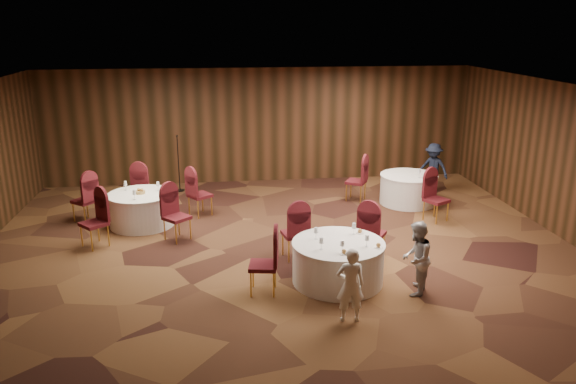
{
  "coord_description": "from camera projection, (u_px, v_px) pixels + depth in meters",
  "views": [
    {
      "loc": [
        -1.17,
        -10.58,
        4.43
      ],
      "look_at": [
        0.2,
        0.2,
        1.1
      ],
      "focal_mm": 35.0,
      "sensor_mm": 36.0,
      "label": 1
    }
  ],
  "objects": [
    {
      "name": "tabletop_right",
      "position": [
        419.0,
        171.0,
        13.71
      ],
      "size": [
        0.08,
        0.08,
        0.22
      ],
      "color": "silver",
      "rests_on": "table_right"
    },
    {
      "name": "chairs_main",
      "position": [
        312.0,
        243.0,
        10.35
      ],
      "size": [
        2.87,
        1.98,
        1.0
      ],
      "color": "#460E1C",
      "rests_on": "ground"
    },
    {
      "name": "table_left",
      "position": [
        142.0,
        209.0,
        12.59
      ],
      "size": [
        1.46,
        1.46,
        0.74
      ],
      "color": "white",
      "rests_on": "ground"
    },
    {
      "name": "man_c",
      "position": [
        433.0,
        168.0,
        14.98
      ],
      "size": [
        0.95,
        0.95,
        1.32
      ],
      "primitive_type": "imported",
      "rotation": [
        0.0,
        0.0,
        5.5
      ],
      "color": "black",
      "rests_on": "ground"
    },
    {
      "name": "ground",
      "position": [
        280.0,
        247.0,
        11.47
      ],
      "size": [
        12.0,
        12.0,
        0.0
      ],
      "primitive_type": "plane",
      "color": "black",
      "rests_on": "ground"
    },
    {
      "name": "tabletop_main",
      "position": [
        349.0,
        239.0,
        9.62
      ],
      "size": [
        1.1,
        1.05,
        0.22
      ],
      "color": "silver",
      "rests_on": "table_main"
    },
    {
      "name": "chairs_left",
      "position": [
        141.0,
        204.0,
        12.54
      ],
      "size": [
        3.32,
        3.08,
        1.0
      ],
      "color": "#460E1C",
      "rests_on": "ground"
    },
    {
      "name": "table_main",
      "position": [
        338.0,
        262.0,
        9.83
      ],
      "size": [
        1.62,
        1.62,
        0.74
      ],
      "color": "white",
      "rests_on": "ground"
    },
    {
      "name": "mic_stand",
      "position": [
        179.0,
        175.0,
        15.1
      ],
      "size": [
        0.24,
        0.24,
        1.53
      ],
      "color": "black",
      "rests_on": "ground"
    },
    {
      "name": "room_shell",
      "position": [
        279.0,
        153.0,
        10.9
      ],
      "size": [
        12.0,
        12.0,
        12.0
      ],
      "color": "silver",
      "rests_on": "ground"
    },
    {
      "name": "table_right",
      "position": [
        408.0,
        189.0,
        14.09
      ],
      "size": [
        1.42,
        1.42,
        0.74
      ],
      "color": "white",
      "rests_on": "ground"
    },
    {
      "name": "tabletop_left",
      "position": [
        140.0,
        190.0,
        12.46
      ],
      "size": [
        0.81,
        0.81,
        0.22
      ],
      "color": "silver",
      "rests_on": "table_left"
    },
    {
      "name": "chairs_right",
      "position": [
        394.0,
        190.0,
        13.57
      ],
      "size": [
        2.17,
        2.45,
        1.0
      ],
      "color": "#460E1C",
      "rests_on": "ground"
    },
    {
      "name": "woman_a",
      "position": [
        350.0,
        285.0,
        8.48
      ],
      "size": [
        0.45,
        0.31,
        1.2
      ],
      "primitive_type": "imported",
      "rotation": [
        0.0,
        0.0,
        3.1
      ],
      "color": "white",
      "rests_on": "ground"
    },
    {
      "name": "woman_b",
      "position": [
        416.0,
        258.0,
        9.34
      ],
      "size": [
        0.72,
        0.78,
        1.27
      ],
      "primitive_type": "imported",
      "rotation": [
        0.0,
        0.0,
        4.2
      ],
      "color": "#B8B9BE",
      "rests_on": "ground"
    }
  ]
}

